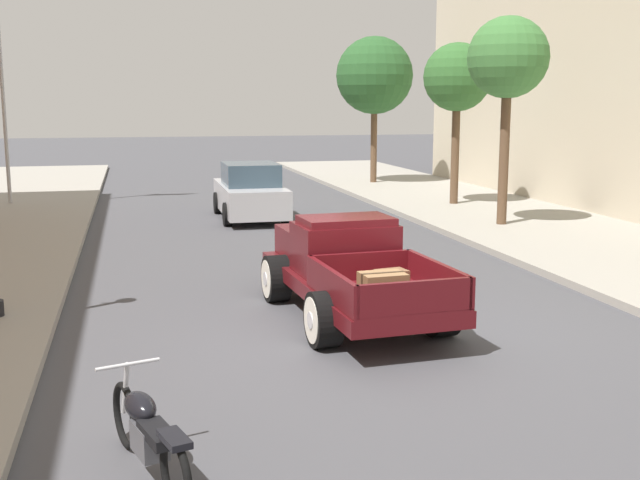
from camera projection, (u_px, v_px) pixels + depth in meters
The scene contains 8 objects.
ground_plane at pixel (367, 335), 11.48m from camera, with size 140.00×140.00×0.00m, color #47474C.
hotrod_truck_maroon at pixel (347, 268), 12.54m from camera, with size 2.39×5.02×1.58m.
motorcycle_parked at pixel (148, 432), 7.04m from camera, with size 0.81×2.05×0.93m.
car_background_silver at pixel (250, 193), 22.89m from camera, with size 1.89×4.31×1.65m.
flagpole at pixel (6, 26), 24.53m from camera, with size 1.74×0.16×9.16m.
street_tree_second at pixel (508, 60), 20.29m from camera, with size 2.13×2.13×5.46m.
street_tree_third at pixel (457, 79), 24.65m from camera, with size 2.16×2.16×5.12m.
street_tree_farthest at pixel (375, 76), 31.43m from camera, with size 3.11×3.11×5.88m.
Camera 1 is at (-3.28, -10.59, 3.37)m, focal length 43.70 mm.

